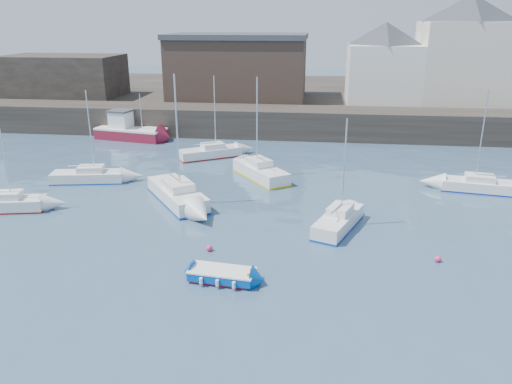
# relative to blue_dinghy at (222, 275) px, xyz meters

# --- Properties ---
(water) EXTENTS (220.00, 220.00, 0.00)m
(water) POSITION_rel_blue_dinghy_xyz_m (0.55, -2.96, -0.34)
(water) COLOR #2D4760
(water) RESTS_ON ground
(quay_wall) EXTENTS (90.00, 5.00, 3.00)m
(quay_wall) POSITION_rel_blue_dinghy_xyz_m (0.55, 32.04, 1.16)
(quay_wall) COLOR #28231E
(quay_wall) RESTS_ON ground
(land_strip) EXTENTS (90.00, 32.00, 2.80)m
(land_strip) POSITION_rel_blue_dinghy_xyz_m (0.55, 50.04, 1.06)
(land_strip) COLOR #28231E
(land_strip) RESTS_ON ground
(bldg_east_a) EXTENTS (13.36, 13.36, 11.80)m
(bldg_east_a) POSITION_rel_blue_dinghy_xyz_m (20.55, 39.04, 8.46)
(bldg_east_a) COLOR beige
(bldg_east_a) RESTS_ON land_strip
(bldg_east_d) EXTENTS (11.14, 11.14, 8.95)m
(bldg_east_d) POSITION_rel_blue_dinghy_xyz_m (11.55, 38.54, 7.02)
(bldg_east_d) COLOR white
(bldg_east_d) RESTS_ON land_strip
(warehouse) EXTENTS (16.40, 10.40, 7.60)m
(warehouse) POSITION_rel_blue_dinghy_xyz_m (-5.45, 40.04, 6.28)
(warehouse) COLOR #3D2D26
(warehouse) RESTS_ON land_strip
(bldg_west) EXTENTS (14.00, 8.00, 5.00)m
(bldg_west) POSITION_rel_blue_dinghy_xyz_m (-27.45, 39.04, 4.96)
(bldg_west) COLOR #353028
(bldg_west) RESTS_ON land_strip
(blue_dinghy) EXTENTS (3.37, 1.90, 0.62)m
(blue_dinghy) POSITION_rel_blue_dinghy_xyz_m (0.00, 0.00, 0.00)
(blue_dinghy) COLOR maroon
(blue_dinghy) RESTS_ON ground
(fishing_boat) EXTENTS (7.74, 4.13, 4.86)m
(fishing_boat) POSITION_rel_blue_dinghy_xyz_m (-15.43, 28.59, 0.60)
(fishing_boat) COLOR maroon
(fishing_boat) RESTS_ON ground
(sailboat_a) EXTENTS (5.43, 2.70, 6.76)m
(sailboat_a) POSITION_rel_blue_dinghy_xyz_m (-16.14, 7.53, 0.13)
(sailboat_a) COLOR white
(sailboat_a) RESTS_ON ground
(sailboat_b) EXTENTS (5.76, 6.87, 8.83)m
(sailboat_b) POSITION_rel_blue_dinghy_xyz_m (-5.18, 10.61, 0.23)
(sailboat_b) COLOR white
(sailboat_b) RESTS_ON ground
(sailboat_c) EXTENTS (3.38, 5.35, 6.72)m
(sailboat_c) POSITION_rel_blue_dinghy_xyz_m (5.84, 7.21, 0.17)
(sailboat_c) COLOR white
(sailboat_c) RESTS_ON ground
(sailboat_d) EXTENTS (6.07, 2.78, 7.45)m
(sailboat_d) POSITION_rel_blue_dinghy_xyz_m (16.64, 15.52, 0.11)
(sailboat_d) COLOR white
(sailboat_d) RESTS_ON ground
(sailboat_e) EXTENTS (5.78, 2.76, 7.14)m
(sailboat_e) POSITION_rel_blue_dinghy_xyz_m (-13.31, 14.08, 0.12)
(sailboat_e) COLOR white
(sailboat_e) RESTS_ON ground
(sailboat_f) EXTENTS (5.18, 6.07, 7.93)m
(sailboat_f) POSITION_rel_blue_dinghy_xyz_m (-0.05, 16.76, 0.22)
(sailboat_f) COLOR white
(sailboat_f) RESTS_ON ground
(sailboat_h) EXTENTS (5.84, 4.56, 7.37)m
(sailboat_h) POSITION_rel_blue_dinghy_xyz_m (-5.33, 22.35, 0.14)
(sailboat_h) COLOR white
(sailboat_h) RESTS_ON ground
(buoy_near) EXTENTS (0.36, 0.36, 0.36)m
(buoy_near) POSITION_rel_blue_dinghy_xyz_m (-1.33, 3.21, -0.34)
(buoy_near) COLOR #EF2B66
(buoy_near) RESTS_ON ground
(buoy_mid) EXTENTS (0.34, 0.34, 0.34)m
(buoy_mid) POSITION_rel_blue_dinghy_xyz_m (10.93, 3.40, -0.34)
(buoy_mid) COLOR #EF2B66
(buoy_mid) RESTS_ON ground
(buoy_far) EXTENTS (0.42, 0.42, 0.42)m
(buoy_far) POSITION_rel_blue_dinghy_xyz_m (0.18, 15.77, -0.34)
(buoy_far) COLOR #EF2B66
(buoy_far) RESTS_ON ground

